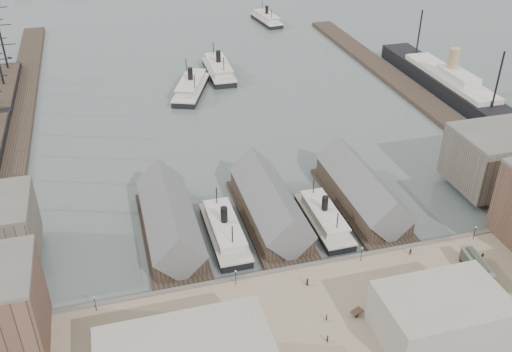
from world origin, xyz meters
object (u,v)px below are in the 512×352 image
object	(u,v)px
ocean_steamer	(449,84)
ferry_docked_west	(225,230)
horse_cart_center	(226,314)
tram	(476,267)
horse_cart_left	(109,347)
horse_cart_right	(366,313)

from	to	relation	value
ocean_steamer	ferry_docked_west	bearing A→B (deg)	-147.51
horse_cart_center	tram	bearing A→B (deg)	-73.58
horse_cart_left	horse_cart_right	xyz separation A→B (m)	(51.60, -5.04, -0.04)
ocean_steamer	horse_cart_right	bearing A→B (deg)	-128.94
horse_cart_left	horse_cart_center	world-z (taller)	horse_cart_left
tram	horse_cart_left	size ratio (longest dim) A/B	2.36
ocean_steamer	tram	size ratio (longest dim) A/B	7.95
horse_cart_center	horse_cart_right	xyz separation A→B (m)	(27.92, -7.59, 0.04)
ferry_docked_west	horse_cart_right	bearing A→B (deg)	-59.28
ferry_docked_west	horse_cart_right	distance (m)	42.28
horse_cart_left	horse_cart_right	world-z (taller)	horse_cart_left
ferry_docked_west	horse_cart_center	xyz separation A→B (m)	(-6.33, -28.76, 0.51)
horse_cart_left	horse_cart_center	size ratio (longest dim) A/B	0.99
ferry_docked_west	horse_cart_center	world-z (taller)	ferry_docked_west
horse_cart_right	ocean_steamer	bearing A→B (deg)	-61.57
horse_cart_center	horse_cart_right	size ratio (longest dim) A/B	1.01
ferry_docked_west	horse_cart_left	world-z (taller)	ferry_docked_west
ocean_steamer	tram	distance (m)	111.95
ocean_steamer	horse_cart_left	bearing A→B (deg)	-143.98
tram	horse_cart_right	world-z (taller)	tram
horse_cart_center	ocean_steamer	bearing A→B (deg)	-30.59
ocean_steamer	horse_cart_right	distance (m)	132.71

